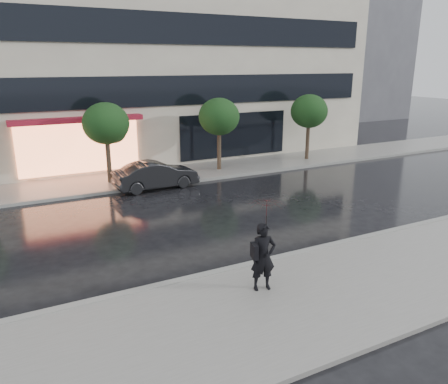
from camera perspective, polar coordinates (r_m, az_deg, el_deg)
ground at (r=14.49m, az=6.63°, el=-6.97°), size 120.00×120.00×0.00m
sidewalk_near at (r=12.19m, az=15.33°, el=-11.93°), size 60.00×4.50×0.12m
sidewalk_far at (r=23.22m, az=-7.54°, el=2.18°), size 60.00×3.50×0.12m
curb_near at (r=13.72m, az=8.98°, el=-8.14°), size 60.00×0.25×0.14m
curb_far at (r=21.63m, az=-5.95°, el=1.20°), size 60.00×0.25×0.14m
office_building at (r=30.08m, az=-13.70°, el=22.28°), size 30.00×12.76×18.00m
bg_building_right at (r=51.46m, az=14.12°, el=18.53°), size 12.00×12.00×16.00m
tree_mid_west at (r=21.68m, az=-15.02°, el=8.46°), size 2.20×2.20×3.99m
tree_mid_east at (r=23.68m, az=-0.55°, el=9.65°), size 2.20×2.20×3.99m
tree_far_east at (r=26.91m, az=11.11°, el=10.17°), size 2.20×2.20×3.99m
parked_car at (r=20.90m, az=-8.88°, el=2.20°), size 4.03×1.59×1.31m
pedestrian_with_umbrella at (r=11.00m, az=5.38°, el=-5.36°), size 1.07×1.08×2.43m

